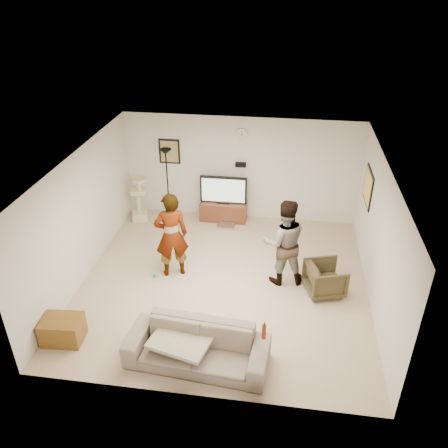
# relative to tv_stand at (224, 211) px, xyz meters

# --- Properties ---
(floor) EXTENTS (5.50, 5.50, 0.02)m
(floor) POSITION_rel_tv_stand_xyz_m (0.38, -2.50, -0.24)
(floor) COLOR #C9AC8C
(floor) RESTS_ON ground
(ceiling) EXTENTS (5.50, 5.50, 0.02)m
(ceiling) POSITION_rel_tv_stand_xyz_m (0.38, -2.50, 2.28)
(ceiling) COLOR white
(ceiling) RESTS_ON wall_back
(wall_back) EXTENTS (5.50, 0.04, 2.50)m
(wall_back) POSITION_rel_tv_stand_xyz_m (0.38, 0.25, 1.02)
(wall_back) COLOR silver
(wall_back) RESTS_ON floor
(wall_front) EXTENTS (5.50, 0.04, 2.50)m
(wall_front) POSITION_rel_tv_stand_xyz_m (0.38, -5.25, 1.02)
(wall_front) COLOR silver
(wall_front) RESTS_ON floor
(wall_left) EXTENTS (0.04, 5.50, 2.50)m
(wall_left) POSITION_rel_tv_stand_xyz_m (-2.37, -2.50, 1.02)
(wall_left) COLOR silver
(wall_left) RESTS_ON floor
(wall_right) EXTENTS (0.04, 5.50, 2.50)m
(wall_right) POSITION_rel_tv_stand_xyz_m (3.13, -2.50, 1.02)
(wall_right) COLOR silver
(wall_right) RESTS_ON floor
(wall_clock) EXTENTS (0.26, 0.04, 0.26)m
(wall_clock) POSITION_rel_tv_stand_xyz_m (0.38, 0.22, 1.87)
(wall_clock) COLOR white
(wall_clock) RESTS_ON wall_back
(wall_speaker) EXTENTS (0.25, 0.10, 0.10)m
(wall_speaker) POSITION_rel_tv_stand_xyz_m (0.38, 0.19, 1.15)
(wall_speaker) COLOR black
(wall_speaker) RESTS_ON wall_back
(picture_back) EXTENTS (0.42, 0.03, 0.52)m
(picture_back) POSITION_rel_tv_stand_xyz_m (-1.32, 0.23, 1.37)
(picture_back) COLOR olive
(picture_back) RESTS_ON wall_back
(picture_right) EXTENTS (0.03, 0.78, 0.62)m
(picture_right) POSITION_rel_tv_stand_xyz_m (3.11, -0.90, 1.27)
(picture_right) COLOR #FBBC55
(picture_right) RESTS_ON wall_right
(tv_stand) EXTENTS (1.12, 0.45, 0.47)m
(tv_stand) POSITION_rel_tv_stand_xyz_m (0.00, 0.00, 0.00)
(tv_stand) COLOR #4B2618
(tv_stand) RESTS_ON floor
(console_box) EXTENTS (0.40, 0.30, 0.07)m
(console_box) POSITION_rel_tv_stand_xyz_m (0.11, -0.40, -0.20)
(console_box) COLOR #B8B8B9
(console_box) RESTS_ON floor
(tv) EXTENTS (1.11, 0.08, 0.66)m
(tv) POSITION_rel_tv_stand_xyz_m (-0.00, 0.00, 0.56)
(tv) COLOR black
(tv) RESTS_ON tv_stand
(tv_screen) EXTENTS (1.02, 0.01, 0.58)m
(tv_screen) POSITION_rel_tv_stand_xyz_m (-0.00, -0.04, 0.56)
(tv_screen) COLOR #18D281
(tv_screen) RESTS_ON tv
(floor_lamp) EXTENTS (0.32, 0.32, 1.82)m
(floor_lamp) POSITION_rel_tv_stand_xyz_m (-1.29, -0.23, 0.68)
(floor_lamp) COLOR black
(floor_lamp) RESTS_ON floor
(cat_tree) EXTENTS (0.45, 0.45, 1.12)m
(cat_tree) POSITION_rel_tv_stand_xyz_m (-2.02, -0.29, 0.33)
(cat_tree) COLOR #CDBF8A
(cat_tree) RESTS_ON floor
(person_left) EXTENTS (0.76, 0.64, 1.78)m
(person_left) POSITION_rel_tv_stand_xyz_m (-0.67, -2.36, 0.66)
(person_left) COLOR #9F9F9F
(person_left) RESTS_ON floor
(person_right) EXTENTS (0.96, 0.82, 1.75)m
(person_right) POSITION_rel_tv_stand_xyz_m (1.48, -2.29, 0.64)
(person_right) COLOR #26608A
(person_right) RESTS_ON floor
(sofa) EXTENTS (2.25, 1.04, 0.64)m
(sofa) POSITION_rel_tv_stand_xyz_m (0.27, -4.62, 0.09)
(sofa) COLOR #786B5D
(sofa) RESTS_ON floor
(throw_blanket) EXTENTS (1.05, 0.90, 0.06)m
(throw_blanket) POSITION_rel_tv_stand_xyz_m (0.02, -4.62, 0.20)
(throw_blanket) COLOR #BAAC8F
(throw_blanket) RESTS_ON sofa
(beer_bottle) EXTENTS (0.06, 0.06, 0.25)m
(beer_bottle) POSITION_rel_tv_stand_xyz_m (1.27, -4.62, 0.53)
(beer_bottle) COLOR #522A10
(beer_bottle) RESTS_ON sofa
(armchair) EXTENTS (0.85, 0.84, 0.62)m
(armchair) POSITION_rel_tv_stand_xyz_m (2.30, -2.55, 0.08)
(armchair) COLOR #3C341F
(armchair) RESTS_ON floor
(side_table) EXTENTS (0.68, 0.53, 0.43)m
(side_table) POSITION_rel_tv_stand_xyz_m (-2.02, -4.46, -0.02)
(side_table) COLOR brown
(side_table) RESTS_ON floor
(toy_ball) EXTENTS (0.08, 0.08, 0.08)m
(toy_ball) POSITION_rel_tv_stand_xyz_m (-1.02, -2.55, -0.19)
(toy_ball) COLOR #009AA6
(toy_ball) RESTS_ON floor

